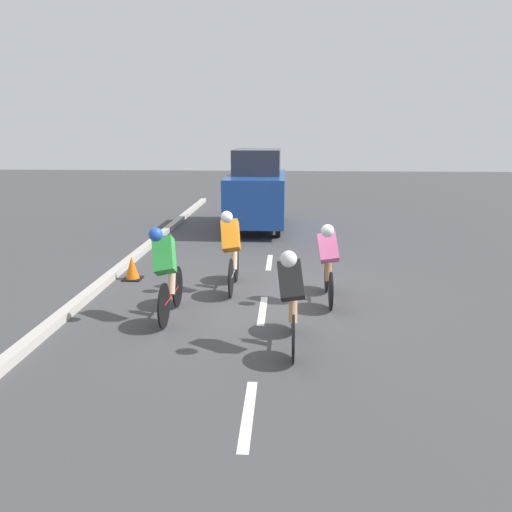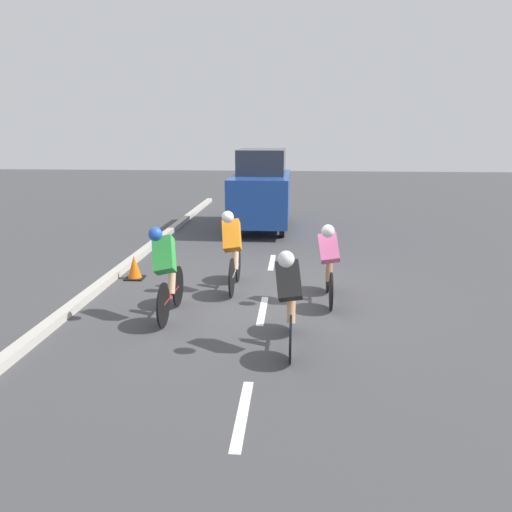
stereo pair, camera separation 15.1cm
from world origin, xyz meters
name	(u,v)px [view 1 (the left image)]	position (x,y,z in m)	size (l,w,h in m)	color
ground_plane	(264,297)	(0.00, 0.00, 0.00)	(60.00, 60.00, 0.00)	#424244
lane_stripe_near	(248,414)	(0.00, 3.88, 0.00)	(0.12, 1.40, 0.01)	white
lane_stripe_mid	(263,310)	(0.00, 0.68, 0.00)	(0.12, 1.40, 0.01)	white
lane_stripe_far	(269,262)	(0.00, -2.52, 0.00)	(0.12, 1.40, 0.01)	white
curb	(78,303)	(3.20, 0.68, 0.07)	(0.20, 26.64, 0.14)	#B7B2A8
cyclist_black	(291,296)	(-0.47, 2.18, 0.77)	(0.40, 1.65, 1.46)	black
cyclist_green	(166,270)	(1.52, 1.11, 0.80)	(0.43, 1.68, 1.54)	black
cyclist_pink	(328,260)	(-1.12, 0.16, 0.76)	(0.40, 1.65, 1.44)	black
cyclist_orange	(232,249)	(0.64, -0.42, 0.81)	(0.40, 1.71, 1.56)	black
support_car	(257,190)	(0.53, -6.68, 1.19)	(1.70, 4.02, 2.42)	black
traffic_cone	(132,268)	(2.75, -0.98, 0.24)	(0.36, 0.36, 0.49)	black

